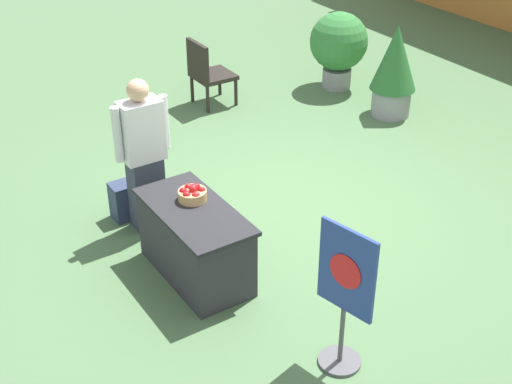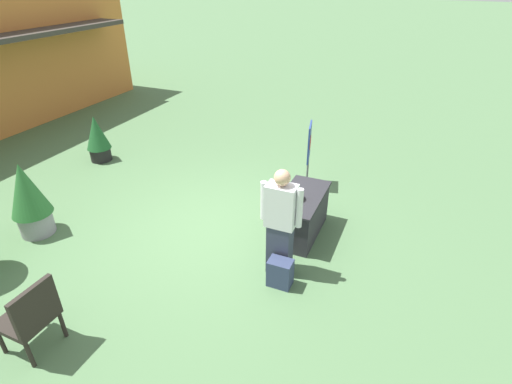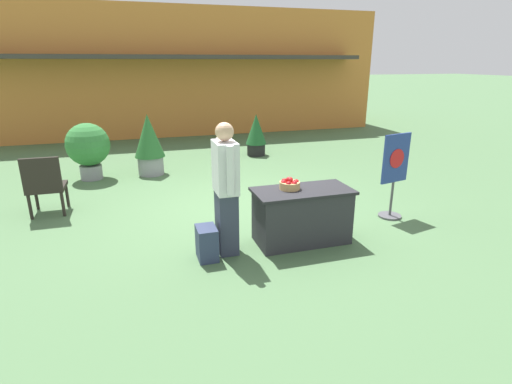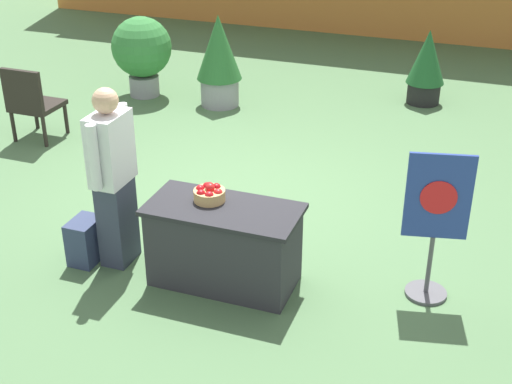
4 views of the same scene
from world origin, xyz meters
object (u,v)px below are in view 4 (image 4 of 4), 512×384
at_px(apple_basket, 209,193).
at_px(backpack, 86,241).
at_px(potted_plant_far_left, 142,50).
at_px(patio_chair, 31,101).
at_px(display_table, 224,245).
at_px(potted_plant_far_right, 219,58).
at_px(potted_plant_near_left, 427,65).
at_px(person_visitor, 113,177).
at_px(poster_board, 435,223).

height_order(apple_basket, backpack, apple_basket).
xyz_separation_m(apple_basket, potted_plant_far_left, (-2.82, 4.04, -0.13)).
distance_m(patio_chair, potted_plant_far_left, 2.07).
relative_size(display_table, potted_plant_far_right, 1.01).
distance_m(backpack, potted_plant_near_left, 5.83).
height_order(person_visitor, patio_chair, person_visitor).
bearing_deg(potted_plant_far_left, person_visitor, -64.84).
bearing_deg(potted_plant_near_left, poster_board, -81.39).
xyz_separation_m(display_table, potted_plant_far_right, (-1.76, 4.13, 0.32)).
xyz_separation_m(display_table, patio_chair, (-3.48, 2.12, 0.16)).
height_order(apple_basket, potted_plant_far_left, potted_plant_far_left).
xyz_separation_m(poster_board, potted_plant_far_right, (-3.48, 3.72, -0.01)).
bearing_deg(poster_board, patio_chair, -120.63).
bearing_deg(poster_board, apple_basket, -92.46).
relative_size(potted_plant_far_left, potted_plant_far_right, 0.90).
height_order(display_table, apple_basket, apple_basket).
distance_m(backpack, potted_plant_far_left, 4.58).
relative_size(patio_chair, potted_plant_near_left, 0.91).
xyz_separation_m(person_visitor, backpack, (-0.29, -0.12, -0.65)).
bearing_deg(patio_chair, display_table, -120.81).
bearing_deg(potted_plant_far_right, patio_chair, -130.54).
relative_size(apple_basket, poster_board, 0.21).
height_order(backpack, potted_plant_far_right, potted_plant_far_right).
bearing_deg(poster_board, potted_plant_far_right, -149.32).
bearing_deg(patio_chair, backpack, -135.69).
height_order(apple_basket, person_visitor, person_visitor).
bearing_deg(apple_basket, potted_plant_far_right, 111.64).
bearing_deg(person_visitor, patio_chair, 138.72).
height_order(apple_basket, potted_plant_near_left, potted_plant_near_left).
distance_m(poster_board, potted_plant_far_left, 5.99).
relative_size(person_visitor, potted_plant_near_left, 1.57).
bearing_deg(person_visitor, potted_plant_far_right, 99.66).
bearing_deg(potted_plant_far_left, apple_basket, -55.08).
distance_m(backpack, poster_board, 3.13).
xyz_separation_m(backpack, potted_plant_far_right, (-0.43, 4.25, 0.49)).
distance_m(display_table, apple_basket, 0.47).
relative_size(poster_board, potted_plant_near_left, 1.24).
height_order(poster_board, patio_chair, poster_board).
xyz_separation_m(poster_board, potted_plant_near_left, (-0.73, 4.81, -0.14)).
distance_m(poster_board, potted_plant_near_left, 4.87).
distance_m(display_table, patio_chair, 4.08).
relative_size(person_visitor, patio_chair, 1.73).
height_order(display_table, potted_plant_far_left, potted_plant_far_left).
bearing_deg(patio_chair, poster_board, -107.75).
bearing_deg(patio_chair, apple_basket, -121.05).
xyz_separation_m(backpack, patio_chair, (-2.15, 2.24, 0.32)).
relative_size(display_table, backpack, 3.14).
distance_m(person_visitor, backpack, 0.72).
relative_size(apple_basket, person_visitor, 0.16).
distance_m(display_table, potted_plant_far_left, 5.10).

